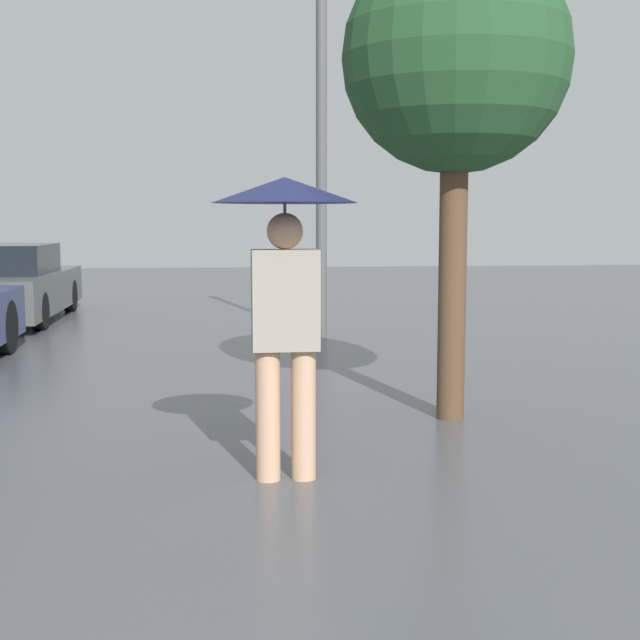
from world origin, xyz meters
name	(u,v)px	position (x,y,z in m)	size (l,w,h in m)	color
pedestrian	(285,259)	(0.55, 4.77, 1.41)	(0.91, 0.91, 1.91)	tan
parked_car_farthest	(6,285)	(-3.29, 14.18, 0.58)	(1.73, 4.43, 1.25)	#4C514C
tree	(456,62)	(2.04, 6.36, 2.89)	(1.84, 1.84, 3.85)	brown
street_lamp	(321,147)	(1.57, 11.64, 2.64)	(0.25, 0.25, 4.90)	#515456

